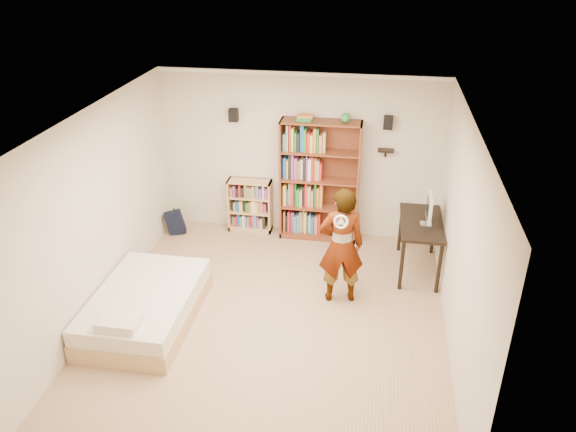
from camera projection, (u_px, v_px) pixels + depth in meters
name	position (u px, v px, depth m)	size (l,w,h in m)	color
ground	(272.00, 317.00, 7.44)	(4.50, 5.00, 0.01)	tan
room_shell	(270.00, 197.00, 6.64)	(4.52, 5.02, 2.71)	beige
crown_molding	(269.00, 123.00, 6.23)	(4.50, 5.00, 0.06)	white
speaker_left	(233.00, 115.00, 8.80)	(0.14, 0.12, 0.20)	black
speaker_right	(388.00, 123.00, 8.45)	(0.14, 0.12, 0.20)	black
wall_shelf	(386.00, 150.00, 8.67)	(0.25, 0.16, 0.03)	black
tall_bookshelf	(320.00, 181.00, 8.98)	(1.26, 0.37, 2.00)	brown
low_bookshelf	(250.00, 206.00, 9.43)	(0.73, 0.27, 0.91)	#DAB175
computer_desk	(419.00, 246.00, 8.31)	(0.60, 1.20, 0.82)	black
imac	(428.00, 210.00, 7.94)	(0.09, 0.45, 0.45)	silver
daybed	(145.00, 303.00, 7.26)	(1.23, 1.90, 0.56)	silver
person	(341.00, 246.00, 7.45)	(0.61, 0.40, 1.68)	black
wii_wheel	(341.00, 222.00, 6.94)	(0.19, 0.19, 0.03)	silver
navy_bag	(175.00, 222.00, 9.43)	(0.31, 0.20, 0.42)	black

